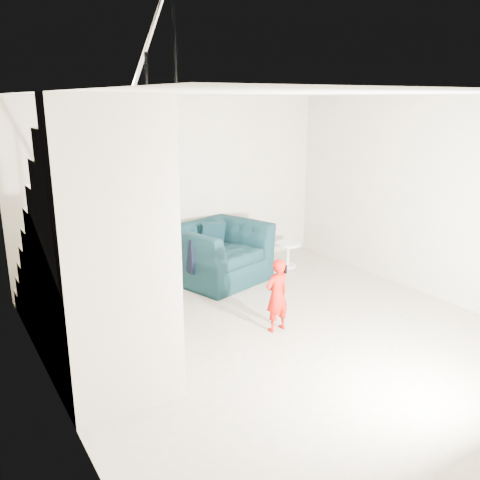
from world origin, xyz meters
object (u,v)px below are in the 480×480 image
(armchair, at_px, (219,253))
(side_table, at_px, (288,250))
(staircase, at_px, (91,276))
(toddler, at_px, (277,295))

(armchair, xyz_separation_m, side_table, (1.28, -0.03, -0.16))
(armchair, distance_m, staircase, 2.78)
(staircase, bearing_deg, side_table, 22.20)
(side_table, height_order, staircase, staircase)
(staircase, bearing_deg, armchair, 32.89)
(side_table, xyz_separation_m, staircase, (-3.57, -1.46, 0.68))
(toddler, distance_m, side_table, 2.40)
(toddler, height_order, side_table, toddler)
(side_table, bearing_deg, staircase, -157.80)
(toddler, distance_m, staircase, 2.12)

